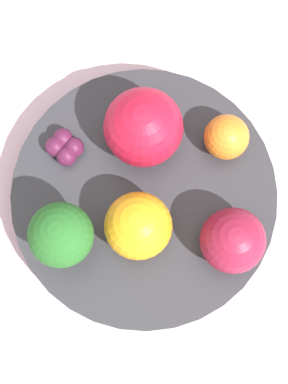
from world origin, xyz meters
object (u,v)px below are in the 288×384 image
orange_front (138,226)px  grape_cluster (65,147)px  bowl (144,198)px  apple_red (143,127)px  orange_back (226,137)px  apple_green (233,241)px  broccoli (61,235)px

orange_front → grape_cluster: size_ratio=1.65×
bowl → apple_red: 0.06m
apple_red → grape_cluster: bearing=-4.0°
orange_back → apple_green: bearing=78.7°
bowl → broccoli: broccoli is taller
apple_green → orange_front: (0.06, -0.03, 0.00)m
broccoli → grape_cluster: size_ratio=2.08×
apple_green → bowl: bearing=-43.6°
orange_front → apple_green: bearing=158.8°
broccoli → orange_front: broccoli is taller
apple_red → orange_front: (0.02, 0.07, -0.00)m
bowl → broccoli: bearing=19.9°
orange_back → grape_cluster: orange_back is taller
apple_red → orange_front: size_ratio=1.20×
apple_red → orange_back: apple_red is taller
bowl → grape_cluster: 0.07m
apple_red → grape_cluster: size_ratio=1.97×
grape_cluster → apple_red: bearing=176.0°
apple_red → orange_back: 0.06m
broccoli → apple_green: bearing=166.7°
broccoli → grape_cluster: bearing=-100.1°
bowl → broccoli: 0.09m
bowl → orange_back: (-0.07, -0.03, 0.03)m
apple_red → grape_cluster: apple_red is taller
orange_back → apple_red: bearing=-15.9°
apple_green → broccoli: bearing=-13.3°
orange_back → broccoli: bearing=20.4°
apple_green → orange_back: 0.08m
bowl → apple_red: apple_red is taller
broccoli → orange_front: bearing=176.7°
apple_green → apple_red: bearing=-64.7°
apple_red → apple_green: apple_red is taller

